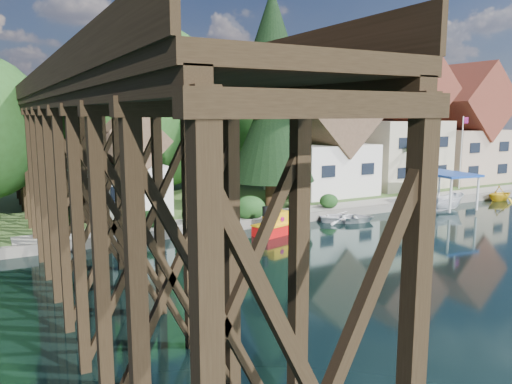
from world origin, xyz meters
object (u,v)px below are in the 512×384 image
Objects in this scene: trestle_bridge at (74,161)px; flagpole at (462,145)px; house_right at (458,132)px; shed at (128,168)px; conifer at (272,104)px; boat_canopy at (444,194)px; house_left at (321,142)px; palm_tree at (412,148)px; tugboat at (274,225)px; boat_white_a at (347,216)px; boat_yellow at (500,193)px; house_center at (392,127)px.

trestle_bridge is 6.35× the size of flagpole.
house_right reaches higher than shed.
boat_canopy is at bearing -25.63° from conifer.
house_left is 8.90m from conifer.
shed is at bearing 175.06° from palm_tree.
flagpole is (5.77, -0.83, 0.15)m from palm_tree.
shed is at bearing 160.47° from boat_canopy.
tugboat is at bearing -178.06° from boat_canopy.
shed is at bearing -177.61° from house_right.
shed is at bearing 89.68° from boat_white_a.
house_left is at bearing 117.98° from boat_canopy.
house_right is (18.00, 0.00, 0.64)m from house_left.
boat_yellow reaches higher than boat_white_a.
house_left is (23.00, 10.83, -0.21)m from trestle_bridge.
tugboat is 0.79× the size of boat_white_a.
palm_tree reaches higher than boat_white_a.
conifer is at bearing 154.37° from boat_canopy.
boat_canopy is (9.56, -0.27, 0.91)m from boat_white_a.
house_left reaches higher than boat_yellow.
house_left is 2.34× the size of palm_tree.
house_left is at bearing 4.77° from shed.
house_left is at bearing 161.16° from flagpole.
trestle_bridge is at bearing -118.19° from shed.
boat_canopy is at bearing 1.94° from tugboat.
palm_tree reaches higher than tugboat.
house_left is 2.84× the size of boat_white_a.
house_right is at bearing 43.84° from flagpole.
house_right is 2.45× the size of boat_canopy.
boat_canopy is (5.16, -9.72, -3.82)m from house_left.
house_center is 27.20m from shed.
boat_canopy is at bearing -111.30° from palm_tree.
flagpole is at bearing -49.61° from house_center.
house_left is at bearing 25.21° from trestle_bridge.
house_left is at bearing -180.00° from house_right.
tugboat is (12.06, 0.57, -4.75)m from trestle_bridge.
conifer is 15.64m from boat_canopy.
conifer is at bearing -11.69° from shed.
house_center is 3.58× the size of boat_white_a.
shed is 0.47× the size of conifer.
boat_canopy is (-2.34, -6.01, -3.30)m from palm_tree.
house_right is at bearing 8.29° from conifer.
house_right is 25.79m from conifer.
house_right is 0.75× the size of conifer.
boat_yellow is at bearing -14.48° from conifer.
boat_white_a is at bearing -164.46° from flagpole.
conifer is 3.25× the size of boat_canopy.
palm_tree is at bearing 13.14° from trestle_bridge.
trestle_bridge reaches higher than tugboat.
palm_tree is 7.25m from boat_canopy.
boat_white_a is (6.55, 0.82, -0.20)m from tugboat.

